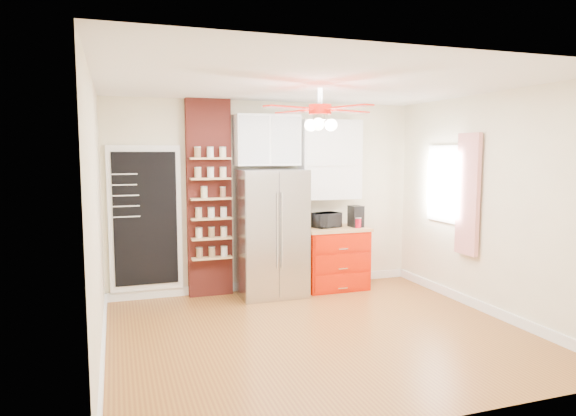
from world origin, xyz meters
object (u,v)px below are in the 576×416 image
object	(u,v)px
red_cabinet	(334,258)
coffee_maker	(356,216)
fridge	(271,233)
ceiling_fan	(320,110)
toaster_oven	(326,220)
canister_left	(358,223)
pantry_jar_oats	(204,193)

from	to	relation	value
red_cabinet	coffee_maker	world-z (taller)	coffee_maker
red_cabinet	coffee_maker	xyz separation A→B (m)	(0.32, -0.05, 0.60)
fridge	ceiling_fan	size ratio (longest dim) A/B	1.25
red_cabinet	ceiling_fan	world-z (taller)	ceiling_fan
fridge	coffee_maker	size ratio (longest dim) A/B	5.66
fridge	toaster_oven	size ratio (longest dim) A/B	4.51
red_cabinet	ceiling_fan	size ratio (longest dim) A/B	0.67
toaster_oven	coffee_maker	distance (m)	0.45
canister_left	fridge	bearing A→B (deg)	175.93
toaster_oven	canister_left	size ratio (longest dim) A/B	2.87
red_cabinet	toaster_oven	world-z (taller)	toaster_oven
red_cabinet	canister_left	distance (m)	0.62
toaster_oven	coffee_maker	size ratio (longest dim) A/B	1.25
fridge	ceiling_fan	distance (m)	2.25
toaster_oven	coffee_maker	world-z (taller)	coffee_maker
ceiling_fan	toaster_oven	world-z (taller)	ceiling_fan
ceiling_fan	canister_left	bearing A→B (deg)	51.43
red_cabinet	pantry_jar_oats	bearing A→B (deg)	176.99
ceiling_fan	pantry_jar_oats	distance (m)	2.24
toaster_oven	pantry_jar_oats	world-z (taller)	pantry_jar_oats
toaster_oven	canister_left	bearing A→B (deg)	-38.34
toaster_oven	canister_left	world-z (taller)	toaster_oven
ceiling_fan	pantry_jar_oats	size ratio (longest dim) A/B	9.75
toaster_oven	coffee_maker	xyz separation A→B (m)	(0.43, -0.08, 0.05)
fridge	coffee_maker	xyz separation A→B (m)	(1.29, -0.00, 0.18)
red_cabinet	pantry_jar_oats	xyz separation A→B (m)	(-1.86, 0.10, 0.99)
red_cabinet	canister_left	bearing A→B (deg)	-24.64
fridge	ceiling_fan	bearing A→B (deg)	-88.24
coffee_maker	pantry_jar_oats	xyz separation A→B (m)	(-2.18, 0.15, 0.39)
fridge	canister_left	xyz separation A→B (m)	(1.28, -0.09, 0.09)
coffee_maker	red_cabinet	bearing A→B (deg)	168.26
ceiling_fan	canister_left	xyz separation A→B (m)	(1.23, 1.54, -1.46)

